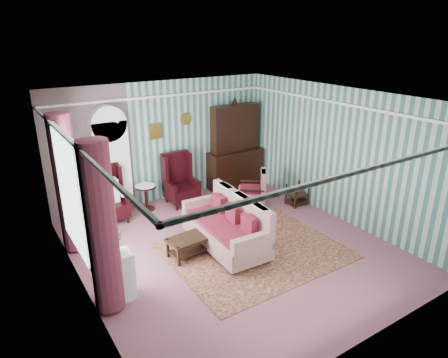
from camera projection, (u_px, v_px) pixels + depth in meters
floor at (233, 249)px, 7.75m from camera, size 6.00×6.00×0.00m
room_shell at (198, 152)px, 6.87m from camera, size 5.53×6.02×2.91m
bookcase at (112, 167)px, 8.91m from camera, size 0.80×0.28×2.24m
dresser_hutch at (235, 144)px, 10.44m from camera, size 1.50×0.56×2.36m
wingback_left at (109, 195)px, 8.65m from camera, size 0.76×0.80×1.25m
wingback_right at (181, 180)px, 9.53m from camera, size 0.76×0.80×1.25m
seated_woman at (109, 197)px, 8.66m from camera, size 0.44×0.40×1.18m
round_side_table at (146, 198)px, 9.34m from camera, size 0.50×0.50×0.60m
nest_table at (297, 194)px, 9.61m from camera, size 0.45×0.38×0.54m
plant_stand at (115, 278)px, 6.16m from camera, size 0.55×0.35×0.80m
rug at (255, 251)px, 7.66m from camera, size 3.20×2.60×0.01m
sofa at (225, 224)px, 7.66m from camera, size 1.16×2.09×0.99m
floral_armchair at (252, 183)px, 9.51m from camera, size 1.02×1.01×1.10m
coffee_table at (190, 246)px, 7.46m from camera, size 0.89×0.56×0.38m
potted_plant_a at (109, 245)px, 5.88m from camera, size 0.45×0.41×0.43m
potted_plant_b at (113, 237)px, 6.09m from camera, size 0.30×0.27×0.45m
potted_plant_c at (105, 242)px, 6.00m from camera, size 0.23×0.23×0.38m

